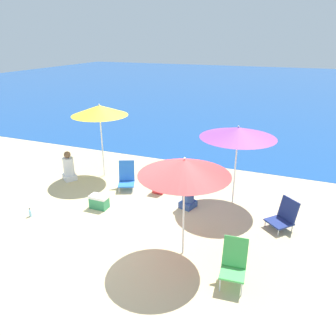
# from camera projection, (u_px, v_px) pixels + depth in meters

# --- Properties ---
(ground_plane) EXTENTS (60.00, 60.00, 0.00)m
(ground_plane) POSITION_uv_depth(u_px,v_px,m) (128.00, 241.00, 6.83)
(ground_plane) COLOR #C6B284
(sea_water) EXTENTS (60.00, 40.00, 0.01)m
(sea_water) POSITION_uv_depth(u_px,v_px,m) (265.00, 86.00, 28.18)
(sea_water) COLOR #19478C
(sea_water) RESTS_ON ground
(beach_umbrella_yellow) EXTENTS (1.62, 1.62, 2.20)m
(beach_umbrella_yellow) POSITION_uv_depth(u_px,v_px,m) (99.00, 110.00, 9.32)
(beach_umbrella_yellow) COLOR white
(beach_umbrella_yellow) RESTS_ON ground
(beach_umbrella_red) EXTENTS (1.69, 1.69, 2.01)m
(beach_umbrella_red) POSITION_uv_depth(u_px,v_px,m) (184.00, 167.00, 5.79)
(beach_umbrella_red) COLOR white
(beach_umbrella_red) RESTS_ON ground
(beach_umbrella_purple) EXTENTS (1.83, 1.83, 2.02)m
(beach_umbrella_purple) POSITION_uv_depth(u_px,v_px,m) (238.00, 133.00, 7.75)
(beach_umbrella_purple) COLOR white
(beach_umbrella_purple) RESTS_ON ground
(beach_chair_green) EXTENTS (0.46, 0.58, 0.79)m
(beach_chair_green) POSITION_uv_depth(u_px,v_px,m) (234.00, 262.00, 5.56)
(beach_chair_green) COLOR silver
(beach_chair_green) RESTS_ON ground
(beach_chair_navy) EXTENTS (0.72, 0.73, 0.67)m
(beach_chair_navy) POSITION_uv_depth(u_px,v_px,m) (284.00, 216.00, 7.23)
(beach_chair_navy) COLOR silver
(beach_chair_navy) RESTS_ON ground
(beach_chair_blue) EXTENTS (0.61, 0.67, 0.77)m
(beach_chair_blue) POSITION_uv_depth(u_px,v_px,m) (127.00, 177.00, 9.12)
(beach_chair_blue) COLOR silver
(beach_chair_blue) RESTS_ON ground
(person_seated_near) EXTENTS (0.53, 0.52, 0.88)m
(person_seated_near) POSITION_uv_depth(u_px,v_px,m) (69.00, 168.00, 9.66)
(person_seated_near) COLOR silver
(person_seated_near) RESTS_ON ground
(person_seated_far) EXTENTS (0.42, 0.46, 0.90)m
(person_seated_far) POSITION_uv_depth(u_px,v_px,m) (188.00, 194.00, 8.06)
(person_seated_far) COLOR #334C8C
(person_seated_far) RESTS_ON ground
(backpack_red) EXTENTS (0.31, 0.22, 0.44)m
(backpack_red) POSITION_uv_depth(u_px,v_px,m) (159.00, 186.00, 8.86)
(backpack_red) COLOR red
(backpack_red) RESTS_ON ground
(water_bottle) EXTENTS (0.06, 0.06, 0.21)m
(water_bottle) POSITION_uv_depth(u_px,v_px,m) (30.00, 213.00, 7.75)
(water_bottle) COLOR #8CCCEA
(water_bottle) RESTS_ON ground
(cooler_box) EXTENTS (0.45, 0.27, 0.34)m
(cooler_box) POSITION_uv_depth(u_px,v_px,m) (99.00, 202.00, 8.10)
(cooler_box) COLOR #338C59
(cooler_box) RESTS_ON ground
(seagull) EXTENTS (0.27, 0.11, 0.23)m
(seagull) POSITION_uv_depth(u_px,v_px,m) (196.00, 167.00, 10.35)
(seagull) COLOR gold
(seagull) RESTS_ON ground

